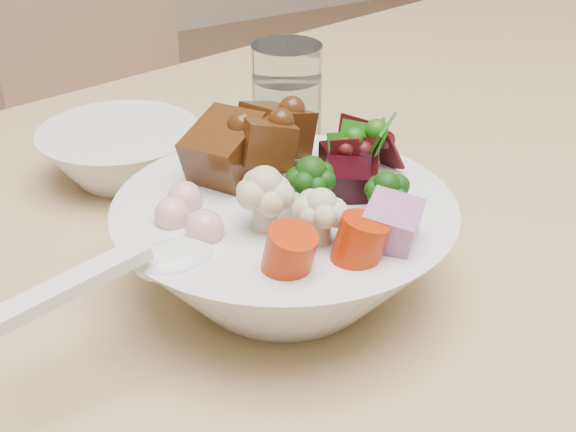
{
  "coord_description": "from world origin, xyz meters",
  "views": [
    {
      "loc": [
        -0.37,
        -0.29,
        1.06
      ],
      "look_at": [
        -0.13,
        0.11,
        0.8
      ],
      "focal_mm": 50.0,
      "sensor_mm": 36.0,
      "label": 1
    }
  ],
  "objects_px": {
    "food_bowl": "(286,239)",
    "side_bowl": "(121,155)",
    "water_glass": "(287,108)",
    "dining_table": "(485,243)",
    "chair_far": "(157,134)"
  },
  "relations": [
    {
      "from": "food_bowl",
      "to": "side_bowl",
      "type": "distance_m",
      "value": 0.23
    },
    {
      "from": "food_bowl",
      "to": "water_glass",
      "type": "relative_size",
      "value": 2.14
    },
    {
      "from": "dining_table",
      "to": "side_bowl",
      "type": "xyz_separation_m",
      "value": [
        -0.3,
        0.16,
        0.1
      ]
    },
    {
      "from": "side_bowl",
      "to": "dining_table",
      "type": "bearing_deg",
      "value": -28.62
    },
    {
      "from": "chair_far",
      "to": "food_bowl",
      "type": "xyz_separation_m",
      "value": [
        -0.19,
        -0.76,
        0.26
      ]
    },
    {
      "from": "dining_table",
      "to": "food_bowl",
      "type": "height_order",
      "value": "food_bowl"
    },
    {
      "from": "chair_far",
      "to": "water_glass",
      "type": "bearing_deg",
      "value": -128.66
    },
    {
      "from": "dining_table",
      "to": "chair_far",
      "type": "bearing_deg",
      "value": 84.67
    },
    {
      "from": "chair_far",
      "to": "food_bowl",
      "type": "distance_m",
      "value": 0.83
    },
    {
      "from": "dining_table",
      "to": "food_bowl",
      "type": "relative_size",
      "value": 7.26
    },
    {
      "from": "food_bowl",
      "to": "side_bowl",
      "type": "height_order",
      "value": "food_bowl"
    },
    {
      "from": "dining_table",
      "to": "chair_far",
      "type": "distance_m",
      "value": 0.72
    },
    {
      "from": "chair_far",
      "to": "water_glass",
      "type": "relative_size",
      "value": 8.41
    },
    {
      "from": "dining_table",
      "to": "side_bowl",
      "type": "bearing_deg",
      "value": 140.89
    },
    {
      "from": "chair_far",
      "to": "side_bowl",
      "type": "height_order",
      "value": "chair_far"
    }
  ]
}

